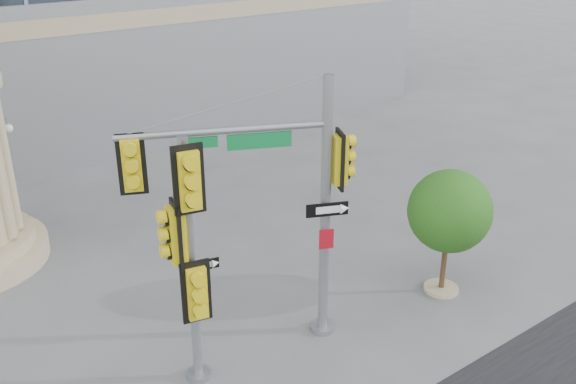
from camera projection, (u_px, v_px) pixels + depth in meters
ground at (348, 346)px, 14.18m from camera, size 120.00×120.00×0.00m
main_signal_pole at (275, 187)px, 13.04m from camera, size 4.32×2.22×5.93m
secondary_signal_pole at (189, 249)px, 11.89m from camera, size 0.91×0.79×5.24m
street_tree at (450, 214)px, 15.44m from camera, size 2.08×2.03×3.23m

